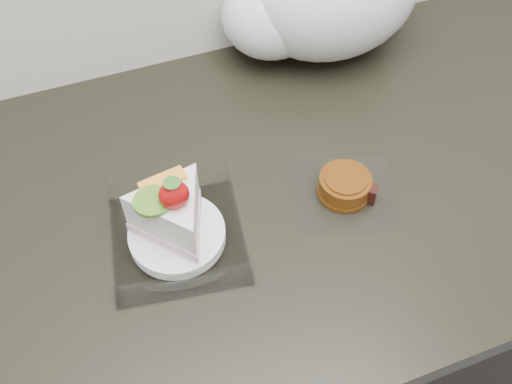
# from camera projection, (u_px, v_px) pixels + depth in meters

# --- Properties ---
(counter) EXTENTS (2.04, 0.64, 0.90)m
(counter) POSITION_uv_depth(u_px,v_px,m) (255.00, 323.00, 1.16)
(counter) COLOR black
(counter) RESTS_ON ground
(cake_tray) EXTENTS (0.20, 0.20, 0.13)m
(cake_tray) POSITION_uv_depth(u_px,v_px,m) (175.00, 225.00, 0.72)
(cake_tray) COLOR white
(cake_tray) RESTS_ON counter
(mooncake_wrap) EXTENTS (0.18, 0.17, 0.03)m
(mooncake_wrap) POSITION_uv_depth(u_px,v_px,m) (345.00, 187.00, 0.79)
(mooncake_wrap) COLOR white
(mooncake_wrap) RESTS_ON counter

